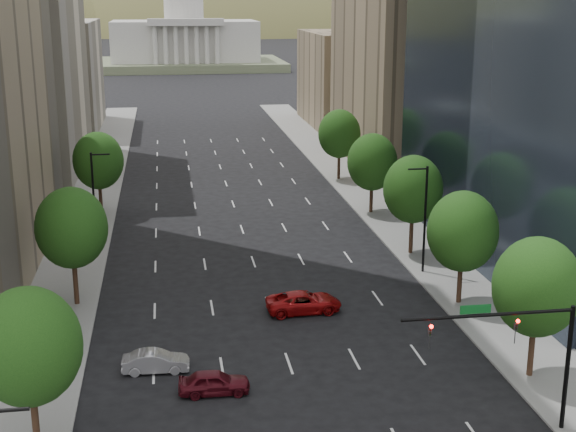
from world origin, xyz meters
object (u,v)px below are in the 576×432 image
car_maroon (214,382)px  traffic_signal (524,343)px  car_silver (156,361)px  capitol (185,40)px  car_red_far (304,302)px

car_maroon → traffic_signal: bearing=-112.6°
car_silver → car_maroon: bearing=-132.4°
traffic_signal → car_maroon: size_ratio=2.22×
capitol → car_silver: capitol is taller
car_maroon → capitol: bearing=0.0°
car_silver → car_red_far: bearing=-50.2°
car_red_far → traffic_signal: bearing=-158.7°
traffic_signal → capitol: (-10.53, 219.71, 3.40)m
car_silver → capitol: bearing=0.2°
car_maroon → car_silver: (-3.34, 3.32, -0.03)m
capitol → car_red_far: capitol is taller
capitol → car_maroon: bearing=-91.3°
capitol → traffic_signal: bearing=-87.3°
car_red_far → car_maroon: bearing=144.7°
car_silver → car_red_far: car_red_far is taller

